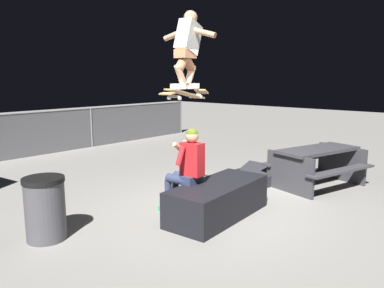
{
  "coord_description": "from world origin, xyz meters",
  "views": [
    {
      "loc": [
        -4.57,
        -3.54,
        2.11
      ],
      "look_at": [
        -0.4,
        0.12,
        1.13
      ],
      "focal_mm": 35.48,
      "sensor_mm": 36.0,
      "label": 1
    }
  ],
  "objects": [
    {
      "name": "ground_plane",
      "position": [
        0.0,
        0.0,
        0.0
      ],
      "size": [
        40.0,
        40.0,
        0.0
      ],
      "primitive_type": "plane",
      "color": "gray"
    },
    {
      "name": "ledge_box_main",
      "position": [
        -0.15,
        -0.18,
        0.26
      ],
      "size": [
        1.86,
        0.88,
        0.53
      ],
      "primitive_type": "cube",
      "rotation": [
        0.0,
        0.0,
        0.07
      ],
      "color": "black",
      "rests_on": "ground"
    },
    {
      "name": "person_sitting_on_ledge",
      "position": [
        -0.4,
        0.23,
        0.77
      ],
      "size": [
        0.6,
        0.77,
        1.36
      ],
      "color": "#2D3856",
      "rests_on": "ground"
    },
    {
      "name": "skateboard",
      "position": [
        -0.43,
        0.22,
        1.86
      ],
      "size": [
        1.04,
        0.35,
        0.17
      ],
      "color": "#AD8451"
    },
    {
      "name": "skater_airborne",
      "position": [
        -0.37,
        0.23,
        2.55
      ],
      "size": [
        0.63,
        0.89,
        1.12
      ],
      "color": "white"
    },
    {
      "name": "kicker_ramp",
      "position": [
        1.68,
        0.43,
        0.07
      ],
      "size": [
        1.18,
        0.95,
        0.45
      ],
      "color": "#28282D",
      "rests_on": "ground"
    },
    {
      "name": "picnic_table_back",
      "position": [
        2.45,
        -0.62,
        0.5
      ],
      "size": [
        1.99,
        1.74,
        0.75
      ],
      "color": "#38383D",
      "rests_on": "ground"
    },
    {
      "name": "trash_bin",
      "position": [
        -2.29,
        1.01,
        0.42
      ],
      "size": [
        0.53,
        0.53,
        0.84
      ],
      "color": "#47474C",
      "rests_on": "ground"
    },
    {
      "name": "fence_back",
      "position": [
        0.0,
        6.3,
        0.64
      ],
      "size": [
        12.05,
        0.05,
        1.2
      ],
      "color": "slate",
      "rests_on": "ground"
    }
  ]
}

